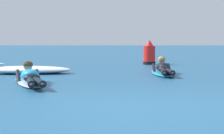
# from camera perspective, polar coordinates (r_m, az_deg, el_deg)

# --- Properties ---
(ground_plane) EXTENTS (120.00, 120.00, 0.00)m
(ground_plane) POSITION_cam_1_polar(r_m,az_deg,el_deg) (15.98, 1.56, 0.23)
(ground_plane) COLOR #235B84
(surfer_near) EXTENTS (1.14, 2.55, 0.54)m
(surfer_near) POSITION_cam_1_polar(r_m,az_deg,el_deg) (9.19, -11.05, -1.53)
(surfer_near) COLOR silver
(surfer_near) RESTS_ON ground
(surfer_far) EXTENTS (0.62, 2.69, 0.53)m
(surfer_far) POSITION_cam_1_polar(r_m,az_deg,el_deg) (11.80, 7.04, -0.40)
(surfer_far) COLOR #2DB2D1
(surfer_far) RESTS_ON ground
(whitewater_mid_right) EXTENTS (2.53, 1.15, 0.22)m
(whitewater_mid_right) POSITION_cam_1_polar(r_m,az_deg,el_deg) (12.30, -11.46, -0.41)
(whitewater_mid_right) COLOR white
(whitewater_mid_right) RESTS_ON ground
(channel_marker_buoy) EXTENTS (0.49, 0.49, 0.98)m
(channel_marker_buoy) POSITION_cam_1_polar(r_m,az_deg,el_deg) (16.59, 5.11, 1.67)
(channel_marker_buoy) COLOR red
(channel_marker_buoy) RESTS_ON ground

